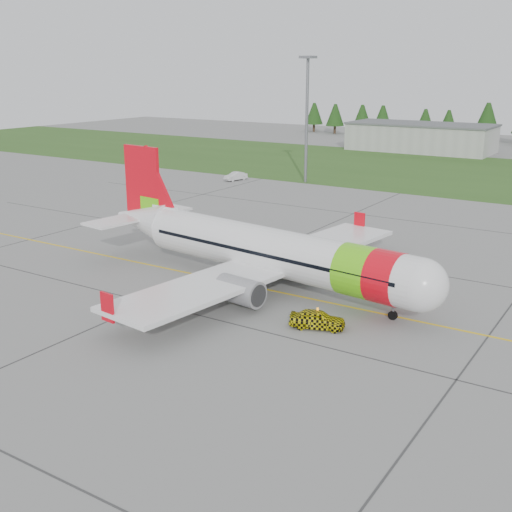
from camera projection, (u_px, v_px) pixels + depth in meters
The scene contains 7 objects.
ground at pixel (312, 344), 44.61m from camera, with size 320.00×320.00×0.00m, color gray.
aircraft at pixel (267, 251), 55.67m from camera, with size 36.47×33.87×11.07m.
follow_me_car at pixel (318, 302), 46.77m from camera, with size 1.65×1.40×4.11m, color #FBED0D.
service_van at pixel (235, 168), 109.42m from camera, with size 1.51×1.42×4.32m, color silver.
taxi_guideline at pixel (359, 309), 51.07m from camera, with size 120.00×0.25×0.02m, color gold.
hangar_west at pixel (421, 138), 148.16m from camera, with size 32.00×14.00×6.00m, color #A8A8A3.
floodlight_mast at pixel (307, 122), 105.24m from camera, with size 0.50×0.50×20.00m, color slate.
Camera 1 is at (18.89, -36.70, 18.40)m, focal length 45.00 mm.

